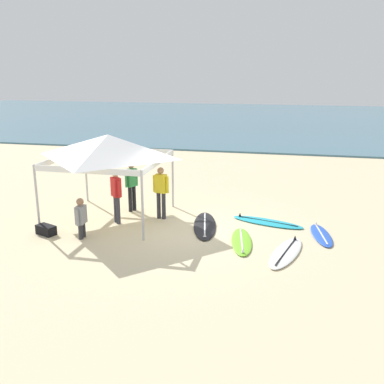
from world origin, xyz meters
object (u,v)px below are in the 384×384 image
object	(u,v)px
canopy_tent	(108,146)
person_grey	(81,216)
surfboard_black	(205,225)
surfboard_white	(286,252)
surfboard_cyan	(267,222)
person_green	(132,183)
surfboard_lime	(242,241)
person_red	(116,193)
person_yellow	(161,189)
gear_bag_near_tent	(46,230)
surfboard_blue	(321,235)

from	to	relation	value
canopy_tent	person_grey	bearing A→B (deg)	-94.43
surfboard_black	surfboard_white	world-z (taller)	same
canopy_tent	surfboard_cyan	distance (m)	5.57
surfboard_white	person_green	bearing A→B (deg)	153.63
surfboard_black	surfboard_lime	bearing A→B (deg)	-40.18
surfboard_cyan	person_red	bearing A→B (deg)	-167.77
canopy_tent	surfboard_white	size ratio (longest dim) A/B	1.42
person_green	surfboard_lime	bearing A→B (deg)	-27.47
person_green	person_grey	world-z (taller)	person_green
surfboard_lime	person_yellow	size ratio (longest dim) A/B	1.26
surfboard_white	gear_bag_near_tent	bearing A→B (deg)	-179.19
person_red	person_green	world-z (taller)	same
surfboard_cyan	surfboard_lime	bearing A→B (deg)	-108.58
surfboard_black	gear_bag_near_tent	world-z (taller)	gear_bag_near_tent
surfboard_white	surfboard_lime	distance (m)	1.34
person_green	surfboard_white	bearing A→B (deg)	-26.37
person_grey	gear_bag_near_tent	world-z (taller)	person_grey
surfboard_blue	person_grey	xyz separation A→B (m)	(-6.77, -1.65, 0.62)
surfboard_blue	person_yellow	bearing A→B (deg)	174.18
surfboard_blue	person_grey	bearing A→B (deg)	-166.26
person_yellow	person_green	size ratio (longest dim) A/B	1.00
surfboard_black	person_yellow	xyz separation A→B (m)	(-1.53, 0.46, 0.95)
surfboard_black	person_green	size ratio (longest dim) A/B	1.54
surfboard_white	person_yellow	bearing A→B (deg)	153.19
canopy_tent	surfboard_white	distance (m)	6.35
surfboard_white	person_green	distance (m)	5.92
surfboard_lime	surfboard_blue	bearing A→B (deg)	24.45
surfboard_blue	surfboard_cyan	distance (m)	1.80
person_red	person_grey	distance (m)	1.57
surfboard_blue	surfboard_white	bearing A→B (deg)	-122.76
surfboard_cyan	person_yellow	xyz separation A→B (m)	(-3.41, -0.29, 0.95)
surfboard_blue	gear_bag_near_tent	bearing A→B (deg)	-168.42
gear_bag_near_tent	canopy_tent	bearing A→B (deg)	54.39
person_grey	canopy_tent	bearing A→B (deg)	85.57
person_green	person_grey	bearing A→B (deg)	-101.34
surfboard_lime	person_green	size ratio (longest dim) A/B	1.26
surfboard_lime	person_grey	size ratio (longest dim) A/B	1.80
surfboard_blue	person_red	xyz separation A→B (m)	(-6.27, -0.20, 0.95)
canopy_tent	surfboard_blue	distance (m)	7.03
surfboard_black	person_grey	size ratio (longest dim) A/B	2.20
surfboard_blue	gear_bag_near_tent	size ratio (longest dim) A/B	3.22
surfboard_black	gear_bag_near_tent	distance (m)	4.76
person_yellow	person_red	distance (m)	1.43
surfboard_blue	person_grey	world-z (taller)	person_grey
surfboard_white	gear_bag_near_tent	size ratio (longest dim) A/B	4.00
person_grey	gear_bag_near_tent	bearing A→B (deg)	178.64
gear_bag_near_tent	surfboard_white	bearing A→B (deg)	0.81
surfboard_lime	person_grey	bearing A→B (deg)	-171.94
surfboard_white	surfboard_lime	bearing A→B (deg)	157.32
person_yellow	person_red	size ratio (longest dim) A/B	1.00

